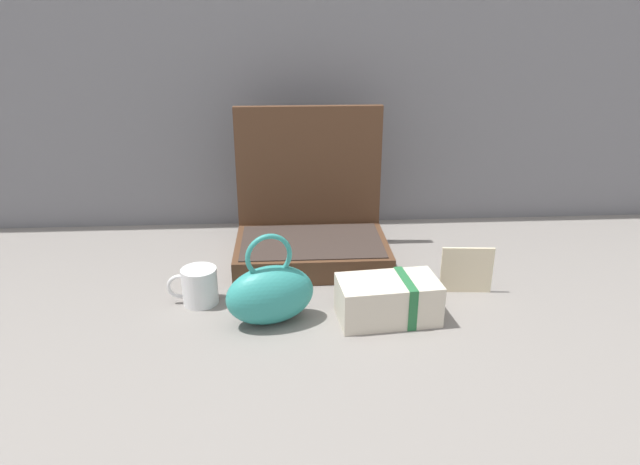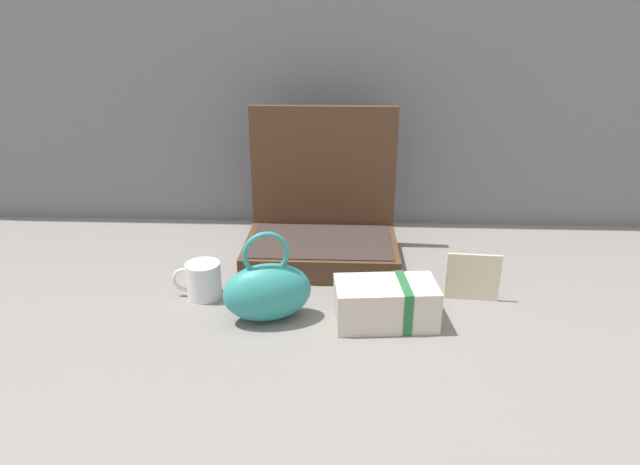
{
  "view_description": "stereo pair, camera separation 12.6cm",
  "coord_description": "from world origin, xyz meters",
  "px_view_note": "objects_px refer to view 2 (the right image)",
  "views": [
    {
      "loc": [
        -0.08,
        -1.19,
        0.66
      ],
      "look_at": [
        -0.01,
        -0.02,
        0.19
      ],
      "focal_mm": 31.34,
      "sensor_mm": 36.0,
      "label": 1
    },
    {
      "loc": [
        0.05,
        -1.19,
        0.66
      ],
      "look_at": [
        -0.01,
        -0.02,
        0.19
      ],
      "focal_mm": 31.34,
      "sensor_mm": 36.0,
      "label": 2
    }
  ],
  "objects_px": {
    "teal_pouch_handbag": "(267,291)",
    "info_card_left": "(473,277)",
    "coffee_mug": "(203,280)",
    "open_suitcase": "(322,225)",
    "cream_toiletry_bag": "(387,303)"
  },
  "relations": [
    {
      "from": "info_card_left",
      "to": "open_suitcase",
      "type": "bearing_deg",
      "value": 151.56
    },
    {
      "from": "cream_toiletry_bag",
      "to": "coffee_mug",
      "type": "relative_size",
      "value": 1.96
    },
    {
      "from": "open_suitcase",
      "to": "coffee_mug",
      "type": "xyz_separation_m",
      "value": [
        -0.28,
        -0.26,
        -0.05
      ]
    },
    {
      "from": "teal_pouch_handbag",
      "to": "info_card_left",
      "type": "xyz_separation_m",
      "value": [
        0.48,
        0.11,
        -0.01
      ]
    },
    {
      "from": "teal_pouch_handbag",
      "to": "cream_toiletry_bag",
      "type": "xyz_separation_m",
      "value": [
        0.27,
        -0.0,
        -0.02
      ]
    },
    {
      "from": "cream_toiletry_bag",
      "to": "teal_pouch_handbag",
      "type": "bearing_deg",
      "value": 179.92
    },
    {
      "from": "open_suitcase",
      "to": "cream_toiletry_bag",
      "type": "bearing_deg",
      "value": -65.8
    },
    {
      "from": "open_suitcase",
      "to": "coffee_mug",
      "type": "height_order",
      "value": "open_suitcase"
    },
    {
      "from": "teal_pouch_handbag",
      "to": "coffee_mug",
      "type": "height_order",
      "value": "teal_pouch_handbag"
    },
    {
      "from": "open_suitcase",
      "to": "teal_pouch_handbag",
      "type": "bearing_deg",
      "value": -106.62
    },
    {
      "from": "cream_toiletry_bag",
      "to": "coffee_mug",
      "type": "xyz_separation_m",
      "value": [
        -0.44,
        0.1,
        -0.0
      ]
    },
    {
      "from": "coffee_mug",
      "to": "open_suitcase",
      "type": "bearing_deg",
      "value": 42.73
    },
    {
      "from": "teal_pouch_handbag",
      "to": "info_card_left",
      "type": "height_order",
      "value": "teal_pouch_handbag"
    },
    {
      "from": "open_suitcase",
      "to": "info_card_left",
      "type": "relative_size",
      "value": 3.27
    },
    {
      "from": "teal_pouch_handbag",
      "to": "info_card_left",
      "type": "distance_m",
      "value": 0.49
    }
  ]
}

